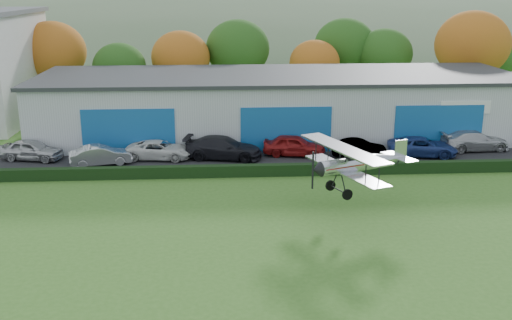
{
  "coord_description": "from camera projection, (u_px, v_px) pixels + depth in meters",
  "views": [
    {
      "loc": [
        -0.13,
        -22.29,
        12.49
      ],
      "look_at": [
        2.0,
        11.21,
        2.61
      ],
      "focal_mm": 41.65,
      "sensor_mm": 36.0,
      "label": 1
    }
  ],
  "objects": [
    {
      "name": "car_7",
      "position": [
        474.0,
        140.0,
        46.49
      ],
      "size": [
        5.55,
        2.6,
        1.57
      ],
      "primitive_type": "imported",
      "rotation": [
        0.0,
        0.0,
        1.65
      ],
      "color": "silver",
      "rests_on": "apron"
    },
    {
      "name": "car_3",
      "position": [
        223.0,
        148.0,
        44.21
      ],
      "size": [
        6.11,
        3.44,
        1.67
      ],
      "primitive_type": "imported",
      "rotation": [
        0.0,
        0.0,
        1.37
      ],
      "color": "black",
      "rests_on": "apron"
    },
    {
      "name": "car_1",
      "position": [
        101.0,
        155.0,
        42.65
      ],
      "size": [
        4.63,
        2.66,
        1.44
      ],
      "primitive_type": "imported",
      "rotation": [
        0.0,
        0.0,
        1.85
      ],
      "color": "silver",
      "rests_on": "apron"
    },
    {
      "name": "car_5",
      "position": [
        359.0,
        148.0,
        44.65
      ],
      "size": [
        4.28,
        1.99,
        1.36
      ],
      "primitive_type": "imported",
      "rotation": [
        0.0,
        0.0,
        1.43
      ],
      "color": "gray",
      "rests_on": "apron"
    },
    {
      "name": "car_0",
      "position": [
        32.0,
        150.0,
        43.9
      ],
      "size": [
        4.84,
        2.81,
        1.55
      ],
      "primitive_type": "imported",
      "rotation": [
        0.0,
        0.0,
        1.34
      ],
      "color": "silver",
      "rests_on": "apron"
    },
    {
      "name": "ground",
      "position": [
        225.0,
        296.0,
        24.87
      ],
      "size": [
        300.0,
        300.0,
        0.0
      ],
      "primitive_type": "plane",
      "color": "#396921",
      "rests_on": "ground"
    },
    {
      "name": "car_6",
      "position": [
        422.0,
        147.0,
        44.94
      ],
      "size": [
        5.52,
        3.28,
        1.44
      ],
      "primitive_type": "imported",
      "rotation": [
        0.0,
        0.0,
        1.39
      ],
      "color": "navy",
      "rests_on": "apron"
    },
    {
      "name": "hedge",
      "position": [
        266.0,
        170.0,
        40.45
      ],
      "size": [
        46.0,
        0.6,
        0.8
      ],
      "primitive_type": "cube",
      "color": "black",
      "rests_on": "ground"
    },
    {
      "name": "car_2",
      "position": [
        159.0,
        150.0,
        44.21
      ],
      "size": [
        5.16,
        2.91,
        1.36
      ],
      "primitive_type": "imported",
      "rotation": [
        0.0,
        0.0,
        1.43
      ],
      "color": "silver",
      "rests_on": "apron"
    },
    {
      "name": "hangar",
      "position": [
        278.0,
        104.0,
        51.21
      ],
      "size": [
        40.6,
        12.6,
        5.3
      ],
      "color": "#B2B7BC",
      "rests_on": "ground"
    },
    {
      "name": "biplane",
      "position": [
        357.0,
        162.0,
        32.8
      ],
      "size": [
        6.33,
        7.08,
        2.69
      ],
      "rotation": [
        0.0,
        0.0,
        0.38
      ],
      "color": "silver"
    },
    {
      "name": "distant_hills",
      "position": [
        203.0,
        83.0,
        162.32
      ],
      "size": [
        430.0,
        196.0,
        56.0
      ],
      "color": "#4C6642",
      "rests_on": "ground"
    },
    {
      "name": "car_4",
      "position": [
        294.0,
        145.0,
        45.01
      ],
      "size": [
        4.97,
        2.82,
        1.6
      ],
      "primitive_type": "imported",
      "rotation": [
        0.0,
        0.0,
        1.36
      ],
      "color": "maroon",
      "rests_on": "apron"
    },
    {
      "name": "apron",
      "position": [
        261.0,
        156.0,
        45.15
      ],
      "size": [
        48.0,
        9.0,
        0.05
      ],
      "primitive_type": "cube",
      "color": "black",
      "rests_on": "ground"
    },
    {
      "name": "tree_belt",
      "position": [
        227.0,
        54.0,
        62.23
      ],
      "size": [
        75.7,
        13.22,
        10.12
      ],
      "color": "#3D2614",
      "rests_on": "ground"
    }
  ]
}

